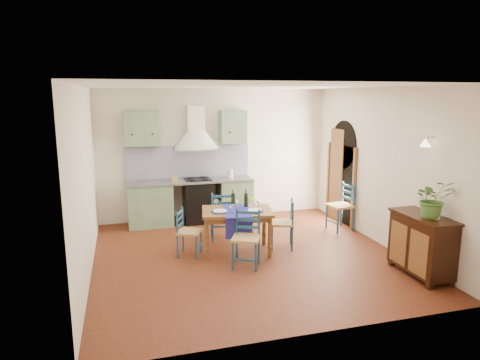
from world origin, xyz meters
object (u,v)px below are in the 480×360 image
object	(u,v)px
potted_plant	(433,199)
dining_table	(237,215)
chair_near	(246,238)
sideboard	(422,243)

from	to	relation	value
potted_plant	dining_table	bearing A→B (deg)	142.91
dining_table	chair_near	distance (m)	0.66
chair_near	potted_plant	world-z (taller)	potted_plant
dining_table	chair_near	size ratio (longest dim) A/B	1.44
dining_table	sideboard	size ratio (longest dim) A/B	1.23
chair_near	potted_plant	bearing A→B (deg)	-25.93
dining_table	chair_near	xyz separation A→B (m)	(-0.02, -0.63, -0.20)
sideboard	potted_plant	world-z (taller)	potted_plant
sideboard	potted_plant	xyz separation A→B (m)	(0.01, -0.14, 0.71)
chair_near	sideboard	world-z (taller)	sideboard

